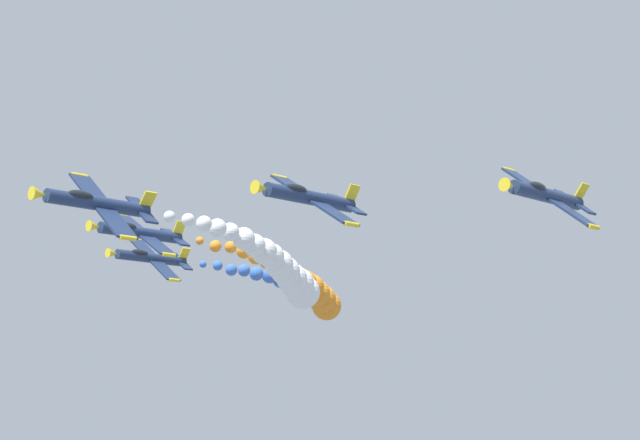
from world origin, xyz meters
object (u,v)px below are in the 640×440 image
at_px(airplane_left_inner, 309,197).
at_px(airplane_right_outer, 150,258).
at_px(airplane_right_inner, 139,232).
at_px(airplane_lead, 97,203).
at_px(airplane_left_outer, 546,195).

distance_m(airplane_left_inner, airplane_right_outer, 39.59).
distance_m(airplane_left_inner, airplane_right_inner, 24.44).
bearing_deg(airplane_right_outer, airplane_lead, 137.60).
distance_m(airplane_lead, airplane_left_inner, 16.31).
bearing_deg(airplane_lead, airplane_right_outer, -42.40).
bearing_deg(airplane_left_outer, airplane_right_inner, 17.65).
bearing_deg(airplane_right_inner, airplane_left_inner, 176.37).
xyz_separation_m(airplane_right_inner, airplane_left_outer, (-36.92, -11.74, -0.02)).
relative_size(airplane_lead, airplane_right_inner, 1.00).
xyz_separation_m(airplane_lead, airplane_right_inner, (12.61, -12.82, 0.72)).
xyz_separation_m(airplane_left_inner, airplane_right_inner, (24.39, -1.55, 0.32)).
bearing_deg(airplane_right_inner, airplane_right_outer, -39.17).
xyz_separation_m(airplane_lead, airplane_left_outer, (-24.31, -24.57, 0.70)).
bearing_deg(airplane_left_inner, airplane_right_outer, -18.14).
bearing_deg(airplane_left_outer, airplane_lead, 45.30).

